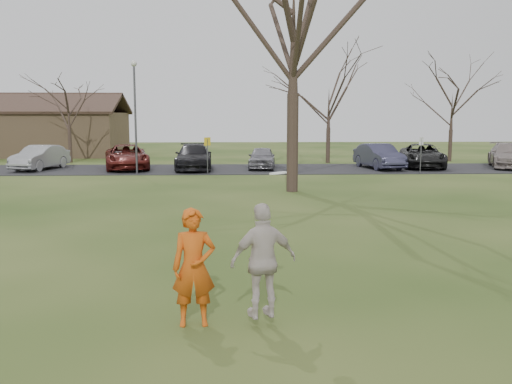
{
  "coord_description": "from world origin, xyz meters",
  "views": [
    {
      "loc": [
        -0.5,
        -8.89,
        3.28
      ],
      "look_at": [
        0.0,
        4.0,
        1.5
      ],
      "focal_mm": 39.0,
      "sensor_mm": 36.0,
      "label": 1
    }
  ],
  "objects_px": {
    "player_defender": "(194,267)",
    "car_2": "(127,157)",
    "car_1": "(40,157)",
    "car_5": "(379,156)",
    "catching_play": "(264,261)",
    "car_6": "(422,156)",
    "big_tree": "(294,26)",
    "car_4": "(262,158)",
    "lamp_post": "(135,103)",
    "car_3": "(194,157)",
    "car_7": "(509,155)"
  },
  "relations": [
    {
      "from": "catching_play",
      "to": "lamp_post",
      "type": "height_order",
      "value": "lamp_post"
    },
    {
      "from": "car_1",
      "to": "car_6",
      "type": "xyz_separation_m",
      "value": [
        23.46,
        0.38,
        0.0
      ]
    },
    {
      "from": "car_1",
      "to": "car_7",
      "type": "distance_m",
      "value": 28.89
    },
    {
      "from": "car_3",
      "to": "big_tree",
      "type": "bearing_deg",
      "value": -65.2
    },
    {
      "from": "player_defender",
      "to": "car_1",
      "type": "distance_m",
      "value": 27.74
    },
    {
      "from": "car_2",
      "to": "car_5",
      "type": "relative_size",
      "value": 1.17
    },
    {
      "from": "car_3",
      "to": "lamp_post",
      "type": "relative_size",
      "value": 0.84
    },
    {
      "from": "car_3",
      "to": "lamp_post",
      "type": "height_order",
      "value": "lamp_post"
    },
    {
      "from": "car_3",
      "to": "car_7",
      "type": "bearing_deg",
      "value": -0.82
    },
    {
      "from": "player_defender",
      "to": "car_2",
      "type": "xyz_separation_m",
      "value": [
        -5.88,
        25.43,
        -0.15
      ]
    },
    {
      "from": "lamp_post",
      "to": "car_1",
      "type": "bearing_deg",
      "value": 158.1
    },
    {
      "from": "car_1",
      "to": "car_3",
      "type": "distance_m",
      "value": 9.26
    },
    {
      "from": "car_5",
      "to": "lamp_post",
      "type": "relative_size",
      "value": 0.73
    },
    {
      "from": "catching_play",
      "to": "car_5",
      "type": "bearing_deg",
      "value": 71.65
    },
    {
      "from": "player_defender",
      "to": "car_2",
      "type": "distance_m",
      "value": 26.1
    },
    {
      "from": "car_7",
      "to": "lamp_post",
      "type": "relative_size",
      "value": 0.84
    },
    {
      "from": "car_4",
      "to": "car_7",
      "type": "height_order",
      "value": "car_7"
    },
    {
      "from": "big_tree",
      "to": "car_4",
      "type": "bearing_deg",
      "value": 94.63
    },
    {
      "from": "car_7",
      "to": "car_5",
      "type": "bearing_deg",
      "value": -158.47
    },
    {
      "from": "car_2",
      "to": "big_tree",
      "type": "distance_m",
      "value": 14.83
    },
    {
      "from": "catching_play",
      "to": "car_6",
      "type": "bearing_deg",
      "value": 66.46
    },
    {
      "from": "player_defender",
      "to": "car_2",
      "type": "relative_size",
      "value": 0.35
    },
    {
      "from": "car_7",
      "to": "catching_play",
      "type": "relative_size",
      "value": 2.29
    },
    {
      "from": "lamp_post",
      "to": "car_4",
      "type": "bearing_deg",
      "value": 20.13
    },
    {
      "from": "car_2",
      "to": "car_3",
      "type": "bearing_deg",
      "value": -17.62
    },
    {
      "from": "car_1",
      "to": "car_3",
      "type": "height_order",
      "value": "car_3"
    },
    {
      "from": "player_defender",
      "to": "lamp_post",
      "type": "height_order",
      "value": "lamp_post"
    },
    {
      "from": "car_3",
      "to": "catching_play",
      "type": "xyz_separation_m",
      "value": [
        2.9,
        -25.24,
        0.26
      ]
    },
    {
      "from": "car_3",
      "to": "catching_play",
      "type": "distance_m",
      "value": 25.41
    },
    {
      "from": "player_defender",
      "to": "car_6",
      "type": "relative_size",
      "value": 0.35
    },
    {
      "from": "car_5",
      "to": "car_7",
      "type": "bearing_deg",
      "value": -7.64
    },
    {
      "from": "car_3",
      "to": "car_7",
      "type": "distance_m",
      "value": 19.64
    },
    {
      "from": "car_6",
      "to": "big_tree",
      "type": "relative_size",
      "value": 0.38
    },
    {
      "from": "car_2",
      "to": "car_4",
      "type": "height_order",
      "value": "car_2"
    },
    {
      "from": "car_3",
      "to": "catching_play",
      "type": "bearing_deg",
      "value": -85.79
    },
    {
      "from": "car_3",
      "to": "big_tree",
      "type": "height_order",
      "value": "big_tree"
    },
    {
      "from": "catching_play",
      "to": "player_defender",
      "type": "bearing_deg",
      "value": 173.33
    },
    {
      "from": "car_1",
      "to": "car_3",
      "type": "relative_size",
      "value": 0.85
    },
    {
      "from": "car_1",
      "to": "lamp_post",
      "type": "bearing_deg",
      "value": -8.74
    },
    {
      "from": "player_defender",
      "to": "car_1",
      "type": "bearing_deg",
      "value": 108.27
    },
    {
      "from": "car_2",
      "to": "big_tree",
      "type": "height_order",
      "value": "big_tree"
    },
    {
      "from": "car_4",
      "to": "car_6",
      "type": "bearing_deg",
      "value": 6.31
    },
    {
      "from": "car_5",
      "to": "car_1",
      "type": "bearing_deg",
      "value": 169.74
    },
    {
      "from": "car_5",
      "to": "player_defender",
      "type": "bearing_deg",
      "value": -120.51
    },
    {
      "from": "car_2",
      "to": "car_5",
      "type": "bearing_deg",
      "value": -13.67
    },
    {
      "from": "player_defender",
      "to": "car_3",
      "type": "bearing_deg",
      "value": 88.89
    },
    {
      "from": "car_1",
      "to": "car_5",
      "type": "height_order",
      "value": "car_5"
    },
    {
      "from": "car_2",
      "to": "car_5",
      "type": "xyz_separation_m",
      "value": [
        15.4,
        -0.12,
        0.01
      ]
    },
    {
      "from": "car_6",
      "to": "car_7",
      "type": "height_order",
      "value": "car_7"
    },
    {
      "from": "car_7",
      "to": "lamp_post",
      "type": "distance_m",
      "value": 23.05
    }
  ]
}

